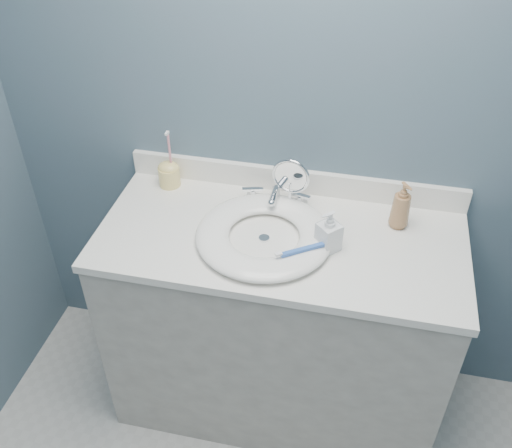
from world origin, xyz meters
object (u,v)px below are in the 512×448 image
(soap_bottle_amber, at_px, (401,205))
(soap_bottle_clear, at_px, (329,231))
(makeup_mirror, at_px, (291,182))
(toothbrush_holder, at_px, (169,173))

(soap_bottle_amber, distance_m, soap_bottle_clear, 0.28)
(makeup_mirror, bearing_deg, soap_bottle_amber, 4.29)
(soap_bottle_clear, bearing_deg, soap_bottle_amber, 82.16)
(makeup_mirror, bearing_deg, toothbrush_holder, -177.64)
(soap_bottle_amber, relative_size, toothbrush_holder, 0.76)
(makeup_mirror, height_order, soap_bottle_clear, makeup_mirror)
(soap_bottle_amber, xyz_separation_m, soap_bottle_clear, (-0.22, -0.17, -0.01))
(makeup_mirror, height_order, soap_bottle_amber, makeup_mirror)
(soap_bottle_clear, bearing_deg, toothbrush_holder, -156.44)
(soap_bottle_clear, bearing_deg, makeup_mirror, 173.82)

